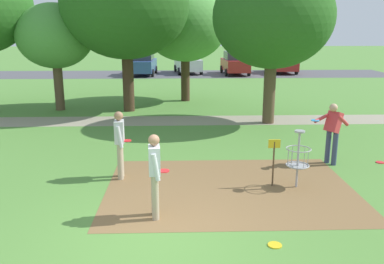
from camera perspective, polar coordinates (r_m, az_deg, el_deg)
The scene contains 18 objects.
ground_plane at distance 7.56m, azimuth -5.59°, elevation -14.83°, with size 160.00×160.00×0.00m, color #518438.
dirt_tee_pad at distance 9.76m, azimuth 5.30°, elevation -7.83°, with size 5.79×4.21×0.01m, color brown.
disc_golf_basket at distance 9.85m, azimuth 14.26°, elevation -3.37°, with size 0.98×0.58×1.39m.
player_foreground_watching at distance 8.01m, azimuth -5.23°, elevation -5.49°, with size 0.41×0.48×1.71m.
player_throwing at distance 10.24m, azimuth -10.06°, elevation -1.23°, with size 0.41×0.48×1.71m.
player_waiting_left at distance 11.77m, azimuth 19.04°, elevation 0.32°, with size 1.15×0.55×1.71m.
frisbee_by_tee at distance 12.65m, azimuth 24.80°, elevation -3.87°, with size 0.23×0.23×0.02m, color red.
frisbee_mid_grass at distance 7.50m, azimuth 11.50°, elevation -15.23°, with size 0.25×0.25×0.02m, color gold.
tree_near_left at distance 18.57m, azimuth -9.31°, elevation 17.19°, with size 5.52×5.52×7.02m.
tree_near_right at distance 16.18m, azimuth 11.24°, elevation 15.46°, with size 4.56×4.56×6.02m.
tree_mid_left at distance 19.52m, azimuth -18.63°, elevation 12.55°, with size 3.36×3.36×4.77m.
tree_mid_center at distance 21.00m, azimuth -0.97°, elevation 14.65°, with size 4.22×4.22×5.60m.
parking_lot_strip at distance 33.85m, azimuth -2.77°, elevation 8.10°, with size 36.00×6.00×0.01m, color #4C4C51.
parked_car_leftmost at distance 33.33m, azimuth -6.87°, elevation 9.50°, with size 2.13×4.28×1.84m.
parked_car_center_left at distance 34.44m, azimuth -0.59°, elevation 9.75°, with size 2.35×4.39×1.84m.
parked_car_center_right at distance 33.75m, azimuth 6.02°, elevation 9.58°, with size 2.10×4.27×1.84m.
parked_car_rightmost at distance 35.49m, azimuth 12.46°, elevation 9.56°, with size 1.99×4.21×1.84m.
gravel_path at distance 16.70m, azimuth -3.56°, elevation 1.60°, with size 40.00×1.77×0.00m, color gray.
Camera 1 is at (0.49, -6.59, 3.68)m, focal length 38.15 mm.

